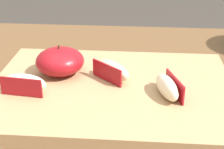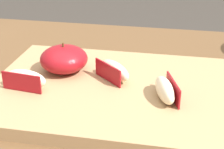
{
  "view_description": "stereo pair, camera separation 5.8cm",
  "coord_description": "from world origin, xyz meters",
  "px_view_note": "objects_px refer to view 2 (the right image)",
  "views": [
    {
      "loc": [
        0.04,
        -0.5,
        1.02
      ],
      "look_at": [
        0.0,
        0.01,
        0.77
      ],
      "focal_mm": 55.84,
      "sensor_mm": 36.0,
      "label": 1
    },
    {
      "loc": [
        0.1,
        -0.5,
        1.02
      ],
      "look_at": [
        0.0,
        0.01,
        0.77
      ],
      "focal_mm": 55.84,
      "sensor_mm": 36.0,
      "label": 2
    }
  ],
  "objects_px": {
    "apple_wedge_front": "(165,90)",
    "apple_wedge_right": "(113,71)",
    "apple_half_skin_up": "(64,59)",
    "cutting_board": "(112,91)",
    "apple_wedge_back": "(25,79)"
  },
  "relations": [
    {
      "from": "cutting_board",
      "to": "apple_wedge_front",
      "type": "height_order",
      "value": "apple_wedge_front"
    },
    {
      "from": "apple_half_skin_up",
      "to": "apple_wedge_back",
      "type": "bearing_deg",
      "value": -119.17
    },
    {
      "from": "cutting_board",
      "to": "apple_half_skin_up",
      "type": "distance_m",
      "value": 0.11
    },
    {
      "from": "apple_wedge_front",
      "to": "apple_wedge_back",
      "type": "height_order",
      "value": "same"
    },
    {
      "from": "apple_wedge_right",
      "to": "apple_half_skin_up",
      "type": "bearing_deg",
      "value": 170.59
    },
    {
      "from": "apple_wedge_front",
      "to": "apple_wedge_right",
      "type": "xyz_separation_m",
      "value": [
        -0.09,
        0.05,
        0.0
      ]
    },
    {
      "from": "apple_half_skin_up",
      "to": "apple_wedge_back",
      "type": "xyz_separation_m",
      "value": [
        -0.04,
        -0.08,
        -0.01
      ]
    },
    {
      "from": "apple_wedge_back",
      "to": "apple_half_skin_up",
      "type": "bearing_deg",
      "value": 60.83
    },
    {
      "from": "cutting_board",
      "to": "apple_wedge_back",
      "type": "bearing_deg",
      "value": -165.21
    },
    {
      "from": "apple_wedge_right",
      "to": "cutting_board",
      "type": "bearing_deg",
      "value": -84.63
    },
    {
      "from": "cutting_board",
      "to": "apple_wedge_back",
      "type": "xyz_separation_m",
      "value": [
        -0.14,
        -0.04,
        0.03
      ]
    },
    {
      "from": "cutting_board",
      "to": "apple_wedge_front",
      "type": "bearing_deg",
      "value": -18.23
    },
    {
      "from": "cutting_board",
      "to": "apple_wedge_right",
      "type": "relative_size",
      "value": 5.82
    },
    {
      "from": "cutting_board",
      "to": "apple_half_skin_up",
      "type": "bearing_deg",
      "value": 157.84
    },
    {
      "from": "apple_wedge_back",
      "to": "apple_wedge_right",
      "type": "xyz_separation_m",
      "value": [
        0.14,
        0.06,
        0.0
      ]
    }
  ]
}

